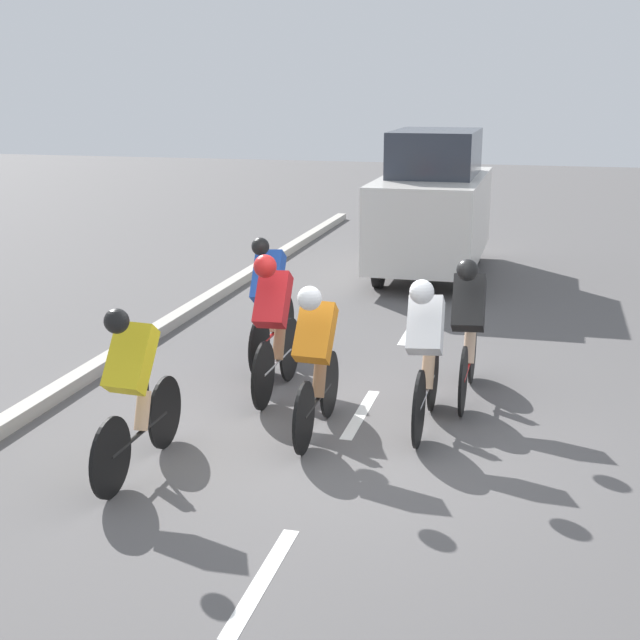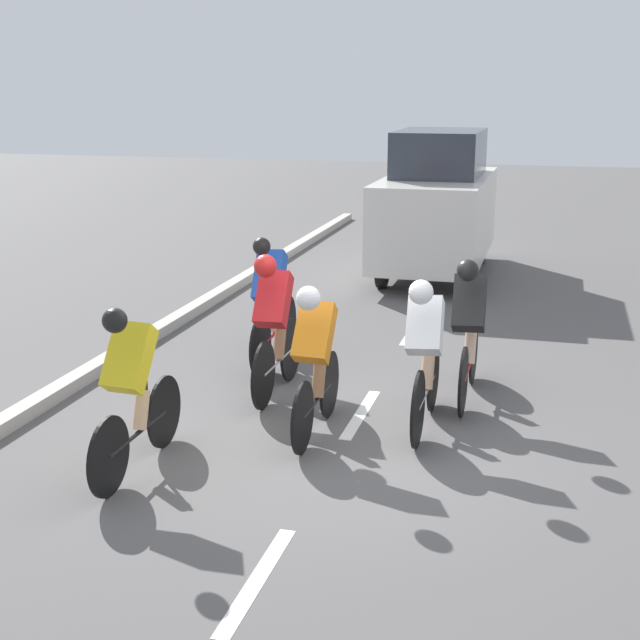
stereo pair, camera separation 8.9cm
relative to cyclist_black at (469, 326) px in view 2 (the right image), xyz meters
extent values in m
plane|color=#565454|center=(0.98, 1.27, -0.80)|extent=(60.00, 60.00, 0.00)
cube|color=white|center=(0.98, 3.88, -0.80)|extent=(0.12, 1.40, 0.01)
cube|color=white|center=(0.98, 0.68, -0.80)|extent=(0.12, 1.40, 0.01)
cube|color=white|center=(0.98, -2.52, -0.80)|extent=(0.12, 1.40, 0.01)
cube|color=#B7B2A8|center=(4.18, 0.68, -0.73)|extent=(0.20, 25.92, 0.14)
cylinder|color=black|center=(-0.01, -0.60, -0.45)|extent=(0.03, 0.70, 0.70)
cylinder|color=black|center=(-0.01, 0.45, -0.45)|extent=(0.03, 0.70, 0.70)
cylinder|color=red|center=(-0.01, -0.08, -0.45)|extent=(0.04, 1.05, 0.04)
cylinder|color=red|center=(-0.01, -0.26, -0.24)|extent=(0.04, 0.04, 0.42)
cylinder|color=green|center=(-0.01, -0.13, -0.35)|extent=(0.07, 0.07, 0.16)
cylinder|color=beige|center=(-0.01, -0.16, -0.27)|extent=(0.12, 0.23, 0.36)
cube|color=black|center=(0.00, 0.02, 0.25)|extent=(0.34, 0.49, 0.59)
sphere|color=black|center=(0.01, 0.24, 0.63)|extent=(0.22, 0.22, 0.22)
cylinder|color=black|center=(1.27, 0.81, -0.47)|extent=(0.03, 0.66, 0.66)
cylinder|color=black|center=(1.27, 1.76, -0.47)|extent=(0.03, 0.66, 0.66)
cylinder|color=black|center=(1.27, 1.28, -0.47)|extent=(0.04, 0.96, 0.04)
cylinder|color=black|center=(1.27, 1.12, -0.26)|extent=(0.04, 0.04, 0.42)
cylinder|color=white|center=(1.27, 1.23, -0.37)|extent=(0.07, 0.07, 0.16)
cylinder|color=#9E704C|center=(1.27, 1.21, -0.29)|extent=(0.12, 0.23, 0.36)
cube|color=orange|center=(1.27, 1.38, 0.22)|extent=(0.33, 0.48, 0.57)
sphere|color=white|center=(1.26, 1.60, 0.59)|extent=(0.22, 0.22, 0.22)
cylinder|color=black|center=(2.34, -1.23, -0.45)|extent=(0.03, 0.70, 0.70)
cylinder|color=black|center=(2.34, -0.21, -0.45)|extent=(0.03, 0.70, 0.70)
cylinder|color=red|center=(2.34, -0.72, -0.45)|extent=(0.04, 1.02, 0.04)
cylinder|color=red|center=(2.34, -0.90, -0.24)|extent=(0.04, 0.04, 0.42)
cylinder|color=#1999D8|center=(2.34, -0.77, -0.35)|extent=(0.07, 0.07, 0.16)
cylinder|color=tan|center=(2.34, -0.80, -0.27)|extent=(0.12, 0.23, 0.36)
cube|color=blue|center=(2.35, -0.62, 0.27)|extent=(0.35, 0.50, 0.62)
sphere|color=black|center=(2.37, -0.40, 0.65)|extent=(0.20, 0.20, 0.20)
cylinder|color=black|center=(1.97, -0.18, -0.45)|extent=(0.03, 0.70, 0.70)
cylinder|color=black|center=(1.97, 0.78, -0.45)|extent=(0.03, 0.70, 0.70)
cylinder|color=#B7B7BC|center=(1.97, 0.30, -0.45)|extent=(0.04, 0.96, 0.04)
cylinder|color=#B7B7BC|center=(1.97, 0.13, -0.24)|extent=(0.04, 0.04, 0.42)
cylinder|color=#1999D8|center=(1.97, 0.25, -0.35)|extent=(0.07, 0.07, 0.16)
cylinder|color=#9E704C|center=(1.97, 0.23, -0.27)|extent=(0.12, 0.23, 0.36)
cube|color=red|center=(1.98, 0.40, 0.26)|extent=(0.33, 0.49, 0.59)
sphere|color=red|center=(1.98, 0.62, 0.65)|extent=(0.24, 0.24, 0.24)
cylinder|color=black|center=(0.30, 0.36, -0.44)|extent=(0.03, 0.72, 0.72)
cylinder|color=black|center=(0.30, 1.35, -0.44)|extent=(0.03, 0.72, 0.72)
cylinder|color=#B7B7BC|center=(0.30, 0.86, -0.44)|extent=(0.04, 0.99, 0.04)
cylinder|color=#B7B7BC|center=(0.30, 0.68, -0.23)|extent=(0.04, 0.04, 0.42)
cylinder|color=#1999D8|center=(0.30, 0.81, -0.34)|extent=(0.07, 0.07, 0.16)
cylinder|color=#DBAD84|center=(0.30, 0.78, -0.26)|extent=(0.12, 0.23, 0.36)
cube|color=white|center=(0.32, 0.96, 0.24)|extent=(0.35, 0.47, 0.57)
sphere|color=white|center=(0.33, 1.18, 0.61)|extent=(0.22, 0.22, 0.22)
cylinder|color=black|center=(2.53, 1.94, -0.47)|extent=(0.03, 0.67, 0.67)
cylinder|color=black|center=(2.53, 2.99, -0.47)|extent=(0.03, 0.67, 0.67)
cylinder|color=black|center=(2.53, 2.46, -0.47)|extent=(0.04, 1.05, 0.04)
cylinder|color=black|center=(2.53, 2.28, -0.26)|extent=(0.04, 0.04, 0.42)
cylinder|color=green|center=(2.53, 2.41, -0.37)|extent=(0.07, 0.07, 0.16)
cylinder|color=#DBAD84|center=(2.53, 2.38, -0.29)|extent=(0.12, 0.23, 0.36)
cube|color=yellow|center=(2.52, 2.56, 0.23)|extent=(0.34, 0.49, 0.59)
sphere|color=black|center=(2.51, 2.78, 0.61)|extent=(0.20, 0.20, 0.20)
cylinder|color=black|center=(0.53, -5.03, -0.48)|extent=(0.14, 0.64, 0.64)
cylinder|color=black|center=(1.89, -5.03, -0.48)|extent=(0.14, 0.64, 0.64)
cylinder|color=black|center=(0.53, -7.52, -0.48)|extent=(0.14, 0.64, 0.64)
cylinder|color=black|center=(1.89, -7.52, -0.48)|extent=(0.14, 0.64, 0.64)
cube|color=silver|center=(1.21, -6.27, 0.21)|extent=(1.70, 4.01, 1.38)
cube|color=#2D333D|center=(1.21, -6.47, 1.27)|extent=(1.39, 2.21, 0.76)
camera|label=1|loc=(-0.72, 8.93, 2.41)|focal=50.00mm
camera|label=2|loc=(-0.81, 8.91, 2.41)|focal=50.00mm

